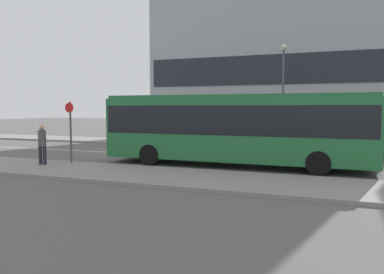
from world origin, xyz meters
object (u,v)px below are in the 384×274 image
(parked_car_0, at_px, (377,146))
(street_lamp, at_px, (283,84))
(bus_stop_sign, at_px, (70,127))
(pedestrian_near_stop, at_px, (42,142))
(city_bus, at_px, (234,125))

(parked_car_0, height_order, street_lamp, street_lamp)
(bus_stop_sign, relative_size, street_lamp, 0.43)
(parked_car_0, bearing_deg, pedestrian_near_stop, -147.13)
(pedestrian_near_stop, bearing_deg, street_lamp, 37.58)
(bus_stop_sign, bearing_deg, pedestrian_near_stop, -132.82)
(city_bus, xyz_separation_m, pedestrian_near_stop, (-7.78, -3.37, -0.72))
(parked_car_0, relative_size, bus_stop_sign, 1.50)
(city_bus, xyz_separation_m, street_lamp, (1.10, 8.15, 2.28))
(pedestrian_near_stop, bearing_deg, bus_stop_sign, 32.39)
(pedestrian_near_stop, xyz_separation_m, bus_stop_sign, (0.82, 0.89, 0.62))
(pedestrian_near_stop, bearing_deg, city_bus, 8.60)
(city_bus, distance_m, parked_car_0, 8.70)
(parked_car_0, bearing_deg, bus_stop_sign, -148.23)
(pedestrian_near_stop, height_order, bus_stop_sign, bus_stop_sign)
(parked_car_0, height_order, bus_stop_sign, bus_stop_sign)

